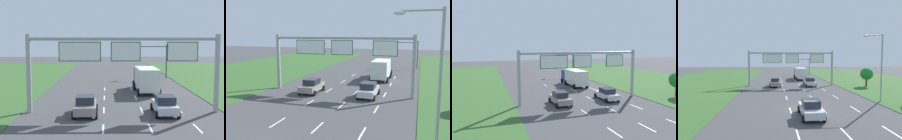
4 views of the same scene
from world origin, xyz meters
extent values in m
cube|color=white|center=(-1.75, 6.00, 0.00)|extent=(0.14, 2.40, 0.01)
cube|color=white|center=(-1.75, 12.00, 0.00)|extent=(0.14, 2.40, 0.01)
cube|color=white|center=(-1.75, 18.00, 0.00)|extent=(0.14, 2.40, 0.01)
cube|color=white|center=(-1.75, 24.00, 0.00)|extent=(0.14, 2.40, 0.01)
cube|color=white|center=(-1.75, 30.00, 0.00)|extent=(0.14, 2.40, 0.01)
cube|color=white|center=(1.75, 6.00, 0.00)|extent=(0.14, 2.40, 0.01)
cube|color=white|center=(1.75, 12.00, 0.00)|extent=(0.14, 2.40, 0.01)
cube|color=white|center=(1.75, 18.00, 0.00)|extent=(0.14, 2.40, 0.01)
cube|color=white|center=(1.75, 24.00, 0.00)|extent=(0.14, 2.40, 0.01)
cube|color=white|center=(1.75, 30.00, 0.00)|extent=(0.14, 2.40, 0.01)
cube|color=white|center=(5.25, 6.00, 0.00)|extent=(0.14, 2.40, 0.01)
cube|color=white|center=(5.25, 12.00, 0.00)|extent=(0.14, 2.40, 0.01)
cube|color=white|center=(5.25, 18.00, 0.00)|extent=(0.14, 2.40, 0.01)
cube|color=white|center=(5.25, 24.00, 0.00)|extent=(0.14, 2.40, 0.01)
cube|color=white|center=(5.25, 30.00, 0.00)|extent=(0.14, 2.40, 0.01)
cube|color=silver|center=(3.60, 16.43, 0.66)|extent=(1.81, 4.22, 0.67)
cube|color=#232833|center=(3.60, 16.27, 1.33)|extent=(1.57, 1.98, 0.67)
cylinder|color=black|center=(2.69, 17.99, 0.32)|extent=(0.22, 0.64, 0.64)
cylinder|color=black|center=(4.53, 17.99, 0.32)|extent=(0.22, 0.64, 0.64)
cylinder|color=black|center=(2.68, 14.88, 0.32)|extent=(0.22, 0.64, 0.64)
cylinder|color=black|center=(4.51, 14.87, 0.32)|extent=(0.22, 0.64, 0.64)
cube|color=gray|center=(-3.34, 16.26, 0.67)|extent=(1.95, 4.11, 0.70)
cube|color=#232833|center=(-3.34, 16.25, 1.35)|extent=(1.59, 1.96, 0.67)
cylinder|color=black|center=(-4.32, 17.72, 0.32)|extent=(0.23, 0.64, 0.64)
cylinder|color=black|center=(-2.42, 17.76, 0.32)|extent=(0.23, 0.64, 0.64)
cylinder|color=black|center=(-4.25, 14.76, 0.32)|extent=(0.23, 0.64, 0.64)
cylinder|color=black|center=(-2.35, 14.80, 0.32)|extent=(0.23, 0.64, 0.64)
cube|color=navy|center=(3.33, 31.00, 1.55)|extent=(2.23, 2.13, 2.20)
cube|color=silver|center=(3.38, 27.05, 1.75)|extent=(2.43, 5.52, 2.60)
cylinder|color=black|center=(2.20, 31.49, 0.45)|extent=(0.29, 0.90, 0.90)
cylinder|color=black|center=(4.46, 31.51, 0.45)|extent=(0.29, 0.90, 0.90)
cylinder|color=black|center=(2.15, 29.18, 0.45)|extent=(0.29, 0.90, 0.90)
cylinder|color=black|center=(4.57, 29.21, 0.45)|extent=(0.29, 0.90, 0.90)
cylinder|color=black|center=(2.20, 24.89, 0.45)|extent=(0.29, 0.90, 0.90)
cylinder|color=black|center=(4.62, 24.92, 0.45)|extent=(0.29, 0.90, 0.90)
cylinder|color=#9EA0A5|center=(-8.40, 17.18, 3.50)|extent=(0.44, 0.44, 7.00)
cylinder|color=#9EA0A5|center=(8.40, 17.18, 3.50)|extent=(0.44, 0.44, 7.00)
cylinder|color=#9EA0A5|center=(0.00, 17.18, 6.60)|extent=(16.80, 0.32, 0.32)
cube|color=#0C5B28|center=(-3.85, 17.18, 5.47)|extent=(3.74, 0.12, 1.74)
cube|color=white|center=(-3.85, 17.12, 5.47)|extent=(3.58, 0.01, 1.58)
cube|color=#0C5B28|center=(0.20, 17.18, 5.47)|extent=(2.64, 0.12, 1.74)
cube|color=white|center=(0.20, 17.12, 5.47)|extent=(2.48, 0.01, 1.58)
cube|color=#0C5B28|center=(5.25, 17.18, 5.47)|extent=(2.76, 0.12, 1.74)
cube|color=white|center=(5.25, 17.12, 5.47)|extent=(2.60, 0.01, 1.58)
cylinder|color=#47494F|center=(8.47, 41.16, 2.80)|extent=(0.20, 0.20, 5.60)
cylinder|color=#47494F|center=(6.22, 41.16, 5.25)|extent=(4.50, 0.14, 0.14)
cube|color=black|center=(3.97, 41.16, 4.60)|extent=(0.32, 0.36, 1.10)
sphere|color=red|center=(3.97, 40.96, 4.97)|extent=(0.22, 0.22, 0.22)
sphere|color=orange|center=(3.97, 40.96, 4.60)|extent=(0.22, 0.22, 0.22)
sphere|color=green|center=(3.97, 40.96, 4.23)|extent=(0.22, 0.22, 0.22)
camera|label=1|loc=(-1.50, -10.37, 6.67)|focal=50.00mm
camera|label=2|loc=(8.97, -10.84, 7.21)|focal=40.00mm
camera|label=3|loc=(-12.14, -9.89, 7.65)|focal=35.00mm
camera|label=4|loc=(-3.38, -17.85, 5.41)|focal=28.00mm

